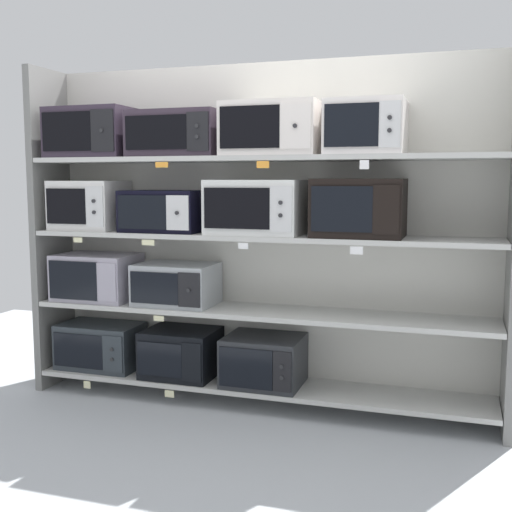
# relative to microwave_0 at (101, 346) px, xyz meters

# --- Properties ---
(ground) EXTENTS (6.90, 6.00, 0.02)m
(ground) POSITION_rel_microwave_0_xyz_m (1.12, -1.00, -0.30)
(ground) COLOR #B2B7BC
(back_panel) EXTENTS (3.10, 0.04, 2.16)m
(back_panel) POSITION_rel_microwave_0_xyz_m (1.12, 0.23, 0.78)
(back_panel) COLOR beige
(back_panel) RESTS_ON ground
(upright_left) EXTENTS (0.05, 0.41, 2.16)m
(upright_left) POSITION_rel_microwave_0_xyz_m (-0.36, 0.00, 0.78)
(upright_left) COLOR slate
(upright_left) RESTS_ON ground
(shelf_0) EXTENTS (2.90, 0.41, 0.03)m
(shelf_0) POSITION_rel_microwave_0_xyz_m (1.12, 0.00, -0.17)
(shelf_0) COLOR beige
(shelf_0) RESTS_ON ground
(microwave_0) EXTENTS (0.55, 0.35, 0.30)m
(microwave_0) POSITION_rel_microwave_0_xyz_m (0.00, 0.00, 0.00)
(microwave_0) COLOR #2C3338
(microwave_0) RESTS_ON shelf_0
(microwave_1) EXTENTS (0.46, 0.39, 0.31)m
(microwave_1) POSITION_rel_microwave_0_xyz_m (0.60, 0.00, 0.00)
(microwave_1) COLOR black
(microwave_1) RESTS_ON shelf_0
(microwave_2) EXTENTS (0.48, 0.42, 0.30)m
(microwave_2) POSITION_rel_microwave_0_xyz_m (1.17, -0.00, 0.00)
(microwave_2) COLOR #26282C
(microwave_2) RESTS_ON shelf_0
(price_tag_0) EXTENTS (0.05, 0.00, 0.05)m
(price_tag_0) POSITION_rel_microwave_0_xyz_m (0.02, -0.21, -0.21)
(price_tag_0) COLOR beige
(price_tag_1) EXTENTS (0.06, 0.00, 0.04)m
(price_tag_1) POSITION_rel_microwave_0_xyz_m (0.61, -0.21, -0.21)
(price_tag_1) COLOR beige
(shelf_1) EXTENTS (2.90, 0.41, 0.03)m
(shelf_1) POSITION_rel_microwave_0_xyz_m (1.12, 0.00, 0.31)
(shelf_1) COLOR beige
(microwave_3) EXTENTS (0.53, 0.38, 0.31)m
(microwave_3) POSITION_rel_microwave_0_xyz_m (-0.01, -0.00, 0.48)
(microwave_3) COLOR #9F99A9
(microwave_3) RESTS_ON shelf_1
(microwave_4) EXTENTS (0.50, 0.38, 0.27)m
(microwave_4) POSITION_rel_microwave_0_xyz_m (0.58, 0.00, 0.46)
(microwave_4) COLOR #9AA0A4
(microwave_4) RESTS_ON shelf_1
(price_tag_2) EXTENTS (0.07, 0.00, 0.03)m
(price_tag_2) POSITION_rel_microwave_0_xyz_m (0.55, -0.21, 0.27)
(price_tag_2) COLOR beige
(shelf_2) EXTENTS (2.90, 0.41, 0.03)m
(shelf_2) POSITION_rel_microwave_0_xyz_m (1.12, 0.00, 0.78)
(shelf_2) COLOR beige
(microwave_5) EXTENTS (0.44, 0.37, 0.33)m
(microwave_5) POSITION_rel_microwave_0_xyz_m (-0.05, 0.00, 0.96)
(microwave_5) COLOR silver
(microwave_5) RESTS_ON shelf_2
(microwave_6) EXTENTS (0.51, 0.37, 0.26)m
(microwave_6) POSITION_rel_microwave_0_xyz_m (0.50, -0.00, 0.93)
(microwave_6) COLOR black
(microwave_6) RESTS_ON shelf_2
(microwave_7) EXTENTS (0.57, 0.41, 0.33)m
(microwave_7) POSITION_rel_microwave_0_xyz_m (1.12, 0.00, 0.96)
(microwave_7) COLOR silver
(microwave_7) RESTS_ON shelf_2
(microwave_8) EXTENTS (0.52, 0.40, 0.34)m
(microwave_8) POSITION_rel_microwave_0_xyz_m (1.75, 0.00, 0.96)
(microwave_8) COLOR black
(microwave_8) RESTS_ON shelf_2
(price_tag_3) EXTENTS (0.06, 0.00, 0.03)m
(price_tag_3) POSITION_rel_microwave_0_xyz_m (-0.01, -0.21, 0.74)
(price_tag_3) COLOR beige
(price_tag_4) EXTENTS (0.08, 0.00, 0.03)m
(price_tag_4) POSITION_rel_microwave_0_xyz_m (0.49, -0.21, 0.74)
(price_tag_4) COLOR beige
(price_tag_5) EXTENTS (0.06, 0.00, 0.04)m
(price_tag_5) POSITION_rel_microwave_0_xyz_m (1.11, -0.21, 0.74)
(price_tag_5) COLOR white
(price_tag_6) EXTENTS (0.07, 0.00, 0.04)m
(price_tag_6) POSITION_rel_microwave_0_xyz_m (1.77, -0.21, 0.74)
(price_tag_6) COLOR white
(shelf_3) EXTENTS (2.90, 0.41, 0.03)m
(shelf_3) POSITION_rel_microwave_0_xyz_m (1.12, 0.00, 1.25)
(shelf_3) COLOR beige
(microwave_9) EXTENTS (0.54, 0.42, 0.32)m
(microwave_9) POSITION_rel_microwave_0_xyz_m (-0.00, -0.00, 1.43)
(microwave_9) COLOR #302634
(microwave_9) RESTS_ON shelf_3
(microwave_10) EXTENTS (0.58, 0.40, 0.29)m
(microwave_10) POSITION_rel_microwave_0_xyz_m (0.61, 0.00, 1.41)
(microwave_10) COLOR #332833
(microwave_10) RESTS_ON shelf_3
(microwave_11) EXTENTS (0.57, 0.43, 0.32)m
(microwave_11) POSITION_rel_microwave_0_xyz_m (1.23, -0.00, 1.43)
(microwave_11) COLOR silver
(microwave_11) RESTS_ON shelf_3
(microwave_12) EXTENTS (0.44, 0.43, 0.31)m
(microwave_12) POSITION_rel_microwave_0_xyz_m (1.78, -0.00, 1.42)
(microwave_12) COLOR silver
(microwave_12) RESTS_ON shelf_3
(price_tag_7) EXTENTS (0.08, 0.00, 0.03)m
(price_tag_7) POSITION_rel_microwave_0_xyz_m (0.59, -0.21, 1.22)
(price_tag_7) COLOR orange
(price_tag_8) EXTENTS (0.07, 0.00, 0.04)m
(price_tag_8) POSITION_rel_microwave_0_xyz_m (1.23, -0.21, 1.21)
(price_tag_8) COLOR orange
(price_tag_9) EXTENTS (0.05, 0.00, 0.05)m
(price_tag_9) POSITION_rel_microwave_0_xyz_m (1.81, -0.21, 1.21)
(price_tag_9) COLOR white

